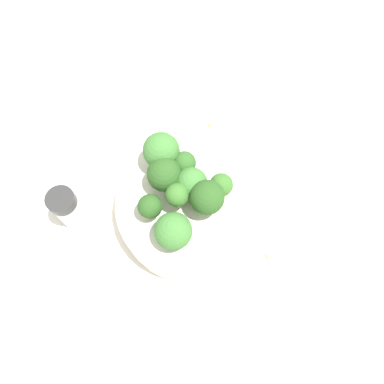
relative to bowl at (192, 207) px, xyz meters
name	(u,v)px	position (x,y,z in m)	size (l,w,h in m)	color
ground_plane	(192,212)	(0.00, 0.00, -0.02)	(3.00, 3.00, 0.00)	silver
bowl	(192,207)	(0.00, 0.00, 0.00)	(0.23, 0.23, 0.05)	silver
broccoli_floret_0	(164,175)	(0.01, -0.05, 0.06)	(0.05, 0.05, 0.06)	#7A9E5B
broccoli_floret_1	(150,207)	(0.06, -0.03, 0.05)	(0.03, 0.03, 0.05)	#84AD66
broccoli_floret_2	(207,198)	(-0.01, 0.02, 0.06)	(0.05, 0.05, 0.06)	#7A9E5B
broccoli_floret_3	(191,183)	(-0.01, -0.01, 0.05)	(0.05, 0.05, 0.05)	#7A9E5B
broccoli_floret_4	(161,151)	(-0.01, -0.08, 0.06)	(0.05, 0.05, 0.07)	#7A9E5B
broccoli_floret_5	(221,186)	(-0.04, 0.02, 0.05)	(0.03, 0.03, 0.05)	#84AD66
broccoli_floret_6	(173,231)	(0.06, 0.02, 0.05)	(0.05, 0.05, 0.06)	#7A9E5B
broccoli_floret_7	(177,195)	(0.02, -0.01, 0.06)	(0.03, 0.03, 0.05)	#7A9E5B
broccoli_floret_8	(185,164)	(-0.02, -0.04, 0.06)	(0.03, 0.03, 0.05)	#8EB770
pepper_shaker	(68,208)	(0.14, -0.13, 0.02)	(0.04, 0.04, 0.08)	silver
almond_crumb_0	(267,256)	(-0.03, 0.13, -0.02)	(0.01, 0.01, 0.01)	tan
almond_crumb_1	(210,125)	(-0.14, -0.09, -0.02)	(0.01, 0.01, 0.01)	tan
almond_crumb_2	(151,150)	(-0.03, -0.13, -0.02)	(0.01, 0.00, 0.01)	olive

